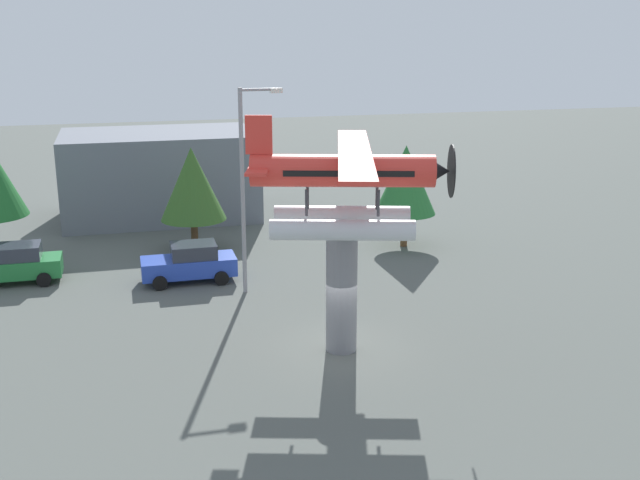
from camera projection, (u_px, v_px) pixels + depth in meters
name	position (u px, v px, depth m)	size (l,w,h in m)	color
ground_plane	(341.00, 349.00, 27.75)	(140.00, 140.00, 0.00)	#515651
display_pedestal	(342.00, 292.00, 27.16)	(1.10, 1.10, 4.35)	slate
floatplane_monument	(346.00, 185.00, 26.12)	(7.19, 10.30, 4.00)	silver
car_near_green	(14.00, 264.00, 34.64)	(4.20, 2.02, 1.76)	#237A38
car_mid_blue	(190.00, 263.00, 34.84)	(4.20, 2.02, 1.76)	#2847B7
streetlight_primary	(247.00, 178.00, 32.37)	(1.84, 0.28, 8.77)	gray
storefront_building	(160.00, 175.00, 46.35)	(11.23, 7.16, 5.08)	slate
tree_east	(192.00, 184.00, 38.84)	(3.31, 3.31, 5.35)	brown
tree_center_back	(406.00, 180.00, 39.69)	(3.18, 3.18, 5.31)	brown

